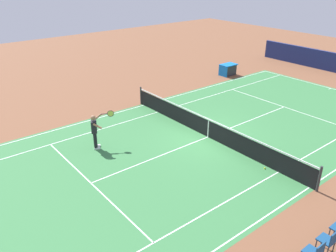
% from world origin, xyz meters
% --- Properties ---
extents(ground_plane, '(60.00, 60.00, 0.00)m').
position_xyz_m(ground_plane, '(0.00, 0.00, 0.00)').
color(ground_plane, brown).
extents(court_slab, '(24.20, 11.40, 0.00)m').
position_xyz_m(court_slab, '(0.00, 0.00, 0.00)').
color(court_slab, '#387A42').
rests_on(court_slab, ground_plane).
extents(court_line_markings, '(23.85, 11.05, 0.01)m').
position_xyz_m(court_line_markings, '(0.00, 0.00, 0.00)').
color(court_line_markings, white).
rests_on(court_line_markings, ground_plane).
extents(tennis_net, '(0.10, 11.70, 1.08)m').
position_xyz_m(tennis_net, '(0.00, 0.00, 0.49)').
color(tennis_net, '#2D2D33').
rests_on(tennis_net, ground_plane).
extents(tennis_player_near, '(1.19, 0.75, 1.70)m').
position_xyz_m(tennis_player_near, '(4.83, -2.45, 0.93)').
color(tennis_player_near, black).
rests_on(tennis_player_near, ground_plane).
extents(tennis_ball, '(0.07, 0.07, 0.07)m').
position_xyz_m(tennis_ball, '(0.24, 3.60, 0.03)').
color(tennis_ball, '#CCE01E').
rests_on(tennis_ball, ground_plane).
extents(spectator_chair_5, '(0.44, 0.44, 0.88)m').
position_xyz_m(spectator_chair_5, '(2.67, 7.64, 0.52)').
color(spectator_chair_5, '#38383D').
rests_on(spectator_chair_5, ground_plane).
extents(spectator_chair_6, '(0.44, 0.44, 0.88)m').
position_xyz_m(spectator_chair_6, '(3.43, 7.64, 0.52)').
color(spectator_chair_6, '#38383D').
rests_on(spectator_chair_6, ground_plane).
extents(equipment_cart_tarped, '(1.25, 0.84, 0.85)m').
position_xyz_m(equipment_cart_tarped, '(-8.71, -6.65, 0.44)').
color(equipment_cart_tarped, '#2D2D33').
rests_on(equipment_cart_tarped, ground_plane).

